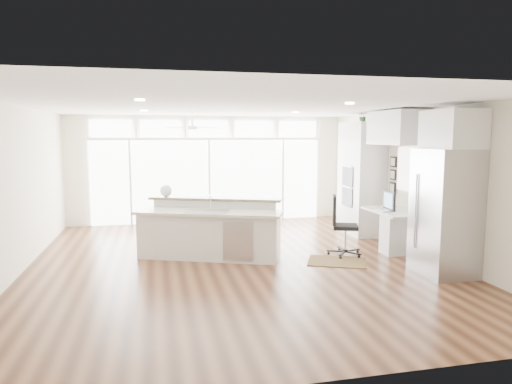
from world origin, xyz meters
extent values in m
cube|color=#3E2213|center=(0.00, 0.00, -0.01)|extent=(7.00, 8.00, 0.02)
cube|color=white|center=(0.00, 0.00, 2.70)|extent=(7.00, 8.00, 0.02)
cube|color=silver|center=(0.00, 4.00, 1.35)|extent=(7.00, 0.04, 2.70)
cube|color=silver|center=(0.00, -4.00, 1.35)|extent=(7.00, 0.04, 2.70)
cube|color=silver|center=(-3.50, 0.00, 1.35)|extent=(0.04, 8.00, 2.70)
cube|color=silver|center=(3.50, 0.00, 1.35)|extent=(0.04, 8.00, 2.70)
cube|color=white|center=(0.00, 3.94, 1.05)|extent=(5.80, 0.06, 2.08)
cube|color=white|center=(0.00, 3.94, 2.38)|extent=(5.90, 0.06, 0.40)
cube|color=white|center=(3.46, 0.30, 1.55)|extent=(0.04, 0.85, 0.85)
cube|color=white|center=(-0.50, 2.80, 2.48)|extent=(1.16, 1.16, 0.32)
cube|color=white|center=(0.00, 0.20, 2.68)|extent=(3.40, 3.00, 0.02)
cube|color=silver|center=(3.17, 1.80, 1.25)|extent=(0.64, 1.20, 2.50)
cube|color=silver|center=(3.13, 0.30, 0.38)|extent=(0.72, 1.30, 0.76)
cube|color=silver|center=(3.17, 0.30, 2.35)|extent=(0.64, 1.30, 0.64)
cube|color=#A5A5A9|center=(3.11, -1.35, 1.00)|extent=(0.76, 0.90, 2.00)
cube|color=silver|center=(3.17, -1.35, 2.30)|extent=(0.64, 0.90, 0.60)
cube|color=black|center=(3.46, 0.92, 1.40)|extent=(0.06, 0.22, 0.80)
cube|color=silver|center=(-0.42, 0.44, 0.52)|extent=(2.81, 1.89, 1.04)
cube|color=#392712|center=(1.73, -0.34, 0.01)|extent=(1.21, 1.06, 0.01)
cube|color=black|center=(2.04, 0.05, 0.55)|extent=(0.72, 0.70, 1.10)
sphere|color=white|center=(-1.15, 1.17, 1.16)|extent=(0.31, 0.31, 0.23)
cube|color=black|center=(3.05, 0.30, 0.96)|extent=(0.13, 0.49, 0.41)
cube|color=silver|center=(2.88, 0.30, 0.77)|extent=(0.16, 0.37, 0.02)
imported|color=#2A6129|center=(3.17, 1.80, 2.61)|extent=(0.26, 0.29, 0.21)
camera|label=1|loc=(-1.36, -7.63, 2.20)|focal=32.00mm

